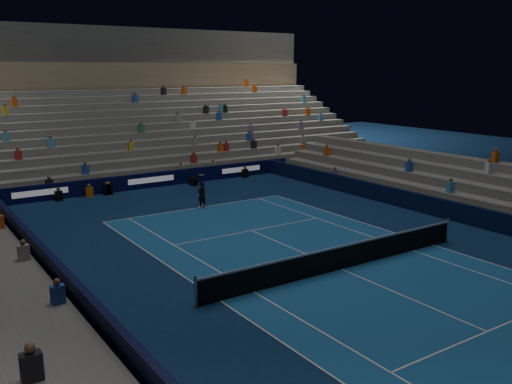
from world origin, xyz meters
name	(u,v)px	position (x,y,z in m)	size (l,w,h in m)	color
ground	(341,269)	(0.00, 0.00, 0.00)	(90.00, 90.00, 0.00)	#0C2348
court_surface	(341,269)	(0.00, 0.00, 0.01)	(10.97, 23.77, 0.01)	#1A5491
sponsor_barrier_far	(151,180)	(0.00, 18.50, 0.50)	(44.00, 0.25, 1.00)	#080933
sponsor_barrier_east	(491,220)	(9.70, 0.00, 0.50)	(0.25, 37.00, 1.00)	black
sponsor_barrier_west	(96,318)	(-9.70, 0.00, 0.50)	(0.25, 37.00, 1.00)	black
grandstand_main	(101,125)	(0.00, 27.90, 3.38)	(44.00, 15.20, 11.20)	slate
tennis_net	(342,257)	(0.00, 0.00, 0.50)	(12.90, 0.10, 1.10)	#B2B2B7
tennis_player	(202,195)	(0.16, 11.69, 0.77)	(0.56, 0.37, 1.54)	black
broadcast_camera	(194,181)	(2.70, 17.57, 0.29)	(0.57, 0.94, 0.56)	black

